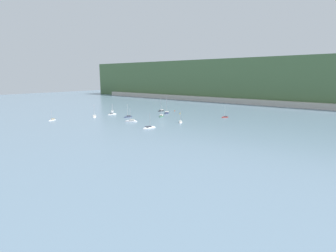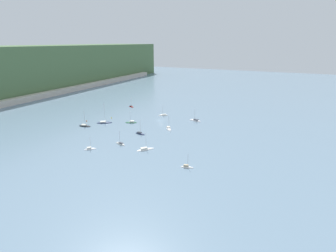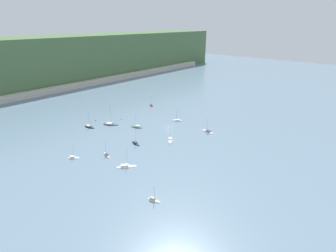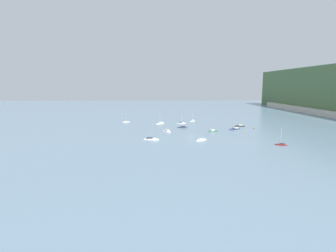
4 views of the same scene
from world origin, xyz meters
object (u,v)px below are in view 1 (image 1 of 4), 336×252
sailboat_7 (149,128)px  sailboat_8 (167,113)px  mooring_buoy_1 (175,111)px  mooring_buoy_0 (180,114)px  sailboat_5 (131,121)px  sailboat_6 (112,115)px  sailboat_1 (112,112)px  sailboat_11 (180,122)px  sailboat_9 (161,116)px  sailboat_3 (161,111)px  sailboat_4 (128,117)px  sailboat_0 (225,117)px  sailboat_10 (52,120)px  sailboat_2 (94,117)px

sailboat_7 → sailboat_8: size_ratio=0.69×
mooring_buoy_1 → sailboat_8: bearing=-80.3°
sailboat_7 → mooring_buoy_0: sailboat_7 is taller
sailboat_5 → sailboat_6: bearing=-57.8°
sailboat_1 → sailboat_11: bearing=43.0°
sailboat_8 → sailboat_9: 15.18m
sailboat_7 → sailboat_8: 52.22m
sailboat_1 → mooring_buoy_0: bearing=73.5°
sailboat_7 → mooring_buoy_1: sailboat_7 is taller
sailboat_1 → sailboat_11: size_ratio=0.88×
sailboat_3 → sailboat_5: size_ratio=1.18×
sailboat_4 → sailboat_9: 20.22m
sailboat_3 → mooring_buoy_1: 9.54m
mooring_buoy_1 → sailboat_0: bearing=-5.6°
sailboat_10 → mooring_buoy_0: bearing=135.6°
sailboat_1 → sailboat_10: bearing=-40.2°
sailboat_2 → mooring_buoy_0: (32.75, 42.69, 0.19)m
sailboat_0 → mooring_buoy_1: 41.05m
sailboat_10 → mooring_buoy_0: (40.48, 64.95, 0.17)m
sailboat_6 → sailboat_11: size_ratio=1.05×
sailboat_0 → sailboat_10: 99.07m
sailboat_9 → sailboat_2: bearing=106.9°
sailboat_6 → sailboat_7: sailboat_7 is taller
sailboat_7 → sailboat_10: (-57.22, -17.48, 0.07)m
sailboat_6 → sailboat_7: 52.17m
sailboat_5 → mooring_buoy_0: (3.61, 40.03, 0.20)m
sailboat_5 → sailboat_6: (-28.63, 10.51, -0.03)m
sailboat_8 → mooring_buoy_0: size_ratio=20.29×
sailboat_3 → sailboat_4: 33.80m
sailboat_3 → sailboat_10: (-21.50, -68.39, 0.04)m
sailboat_4 → sailboat_10: size_ratio=1.31×
sailboat_9 → sailboat_4: bearing=111.2°
sailboat_7 → sailboat_10: sailboat_7 is taller
sailboat_5 → sailboat_7: bearing=122.3°
sailboat_0 → sailboat_5: bearing=-11.5°
sailboat_5 → sailboat_11: bearing=175.0°
sailboat_10 → sailboat_8: bearing=141.1°
sailboat_5 → sailboat_4: bearing=-74.7°
sailboat_3 → sailboat_5: 46.11m
sailboat_5 → sailboat_8: size_ratio=0.68×
sailboat_7 → sailboat_2: bearing=96.0°
sailboat_8 → sailboat_10: (-31.15, -62.73, 0.02)m
sailboat_1 → mooring_buoy_1: sailboat_1 is taller
sailboat_2 → mooring_buoy_0: bearing=91.2°
sailboat_2 → sailboat_7: size_ratio=0.97×
sailboat_8 → sailboat_11: bearing=18.2°
mooring_buoy_1 → sailboat_7: bearing=-63.6°
sailboat_5 → sailboat_11: size_ratio=1.17×
sailboat_2 → sailboat_3: (13.77, 46.13, -0.02)m
sailboat_6 → mooring_buoy_0: size_ratio=12.28×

